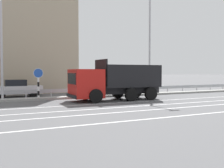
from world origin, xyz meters
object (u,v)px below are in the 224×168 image
Objects in this scene: street_lamp_2 at (151,37)px; parked_car_3 at (17,88)px; street_lamp_1 at (2,33)px; dump_truck at (105,85)px; median_road_sign at (38,83)px.

street_lamp_2 is 2.34× the size of parked_car_3.
dump_truck is at bearing -20.43° from street_lamp_1.
median_road_sign is 11.68m from street_lamp_2.
dump_truck is 8.76m from street_lamp_1.
median_road_sign is (-4.61, 2.91, 0.11)m from dump_truck.
street_lamp_2 is 13.61m from parked_car_3.
street_lamp_1 reaches higher than dump_truck.
street_lamp_1 is (-7.31, 2.72, 3.99)m from dump_truck.
street_lamp_1 is 0.92× the size of street_lamp_2.
street_lamp_2 is (13.56, 0.06, 0.44)m from street_lamp_1.
street_lamp_2 is at bearing -0.70° from median_road_sign.
parked_car_3 is at bearing 69.27° from street_lamp_1.
street_lamp_2 reaches higher than parked_car_3.
parked_car_3 is at bearing 44.18° from dump_truck.
street_lamp_1 is 13.56m from street_lamp_2.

